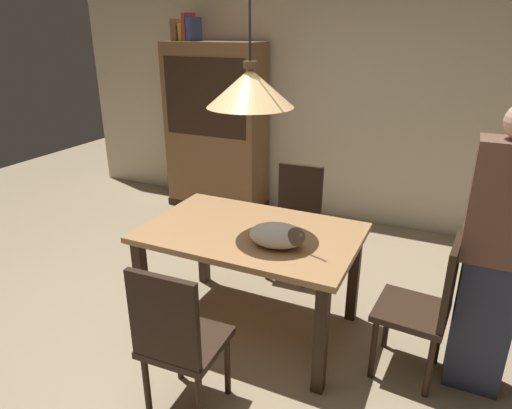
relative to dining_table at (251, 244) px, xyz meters
name	(u,v)px	position (x,y,z in m)	size (l,w,h in m)	color
ground	(213,354)	(-0.09, -0.38, -0.65)	(10.00, 10.00, 0.00)	#998466
back_wall	(338,83)	(-0.09, 2.27, 0.80)	(6.40, 0.10, 2.90)	beige
dining_table	(251,244)	(0.00, 0.00, 0.00)	(1.40, 0.90, 0.75)	#A87A4C
chair_far_back	(296,216)	(0.00, 0.88, -0.14)	(0.42, 0.42, 0.93)	black
chair_near_front	(177,338)	(0.00, -0.88, -0.14)	(0.42, 0.42, 0.93)	black
chair_right_side	(427,303)	(1.13, -0.01, -0.14)	(0.43, 0.43, 0.93)	black
cat_sleeping	(278,235)	(0.26, -0.15, 0.18)	(0.40, 0.28, 0.16)	beige
pendant_lamp	(250,87)	(0.00, 0.00, 1.01)	(0.52, 0.52, 1.30)	#E5B775
hutch_bookcase	(216,132)	(-1.36, 1.94, 0.24)	(1.12, 0.45, 1.85)	brown
book_brown_thick	(179,30)	(-1.78, 1.94, 1.31)	(0.06, 0.24, 0.22)	brown
book_yellow_short	(185,32)	(-1.71, 1.94, 1.29)	(0.04, 0.20, 0.18)	gold
book_red_tall	(189,27)	(-1.66, 1.94, 1.34)	(0.04, 0.22, 0.28)	#B73833
book_blue_wide	(194,29)	(-1.59, 1.94, 1.32)	(0.06, 0.24, 0.24)	#384C93
person_standing	(495,258)	(1.42, 0.06, 0.19)	(0.36, 0.22, 1.67)	#2D3347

